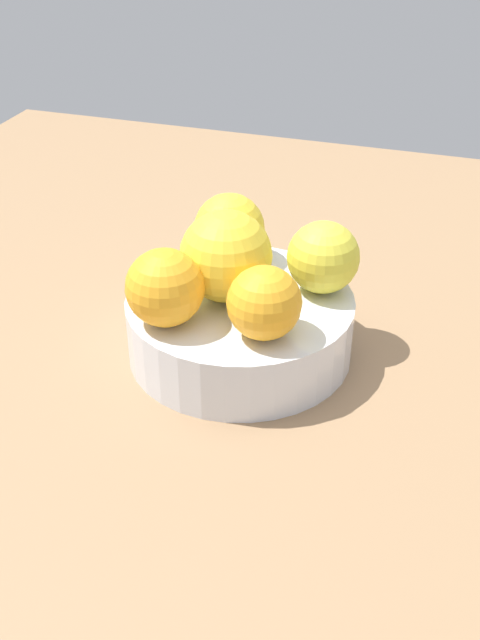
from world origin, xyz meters
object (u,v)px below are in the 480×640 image
Objects in this scene: fruit_bowl at (240,326)px; orange_in_bowl_4 at (165,288)px; orange_in_bowl_2 at (264,303)px; orange_in_bowl_3 at (229,228)px; orange_in_bowl_1 at (225,258)px; orange_in_bowl_0 at (323,257)px.

orange_in_bowl_4 reaches higher than fruit_bowl.
orange_in_bowl_2 is 12.91cm from orange_in_bowl_3.
orange_in_bowl_2 is at bearing -176.03° from orange_in_bowl_4.
orange_in_bowl_2 is at bearing 137.39° from orange_in_bowl_1.
orange_in_bowl_1 is 6.56cm from orange_in_bowl_2.
orange_in_bowl_3 is 11.76cm from orange_in_bowl_4.
orange_in_bowl_2 is (-4.78, 4.39, -0.95)cm from orange_in_bowl_1.
orange_in_bowl_0 reaches higher than orange_in_bowl_2.
orange_in_bowl_0 is at bearing -140.54° from orange_in_bowl_4.
orange_in_bowl_4 is (8.18, 0.57, 0.23)cm from orange_in_bowl_2.
orange_in_bowl_3 is at bearing -59.21° from orange_in_bowl_2.
orange_in_bowl_3 reaches higher than orange_in_bowl_2.
orange_in_bowl_4 is at bearing 3.97° from orange_in_bowl_2.
fruit_bowl is at bearing -131.37° from orange_in_bowl_4.
orange_in_bowl_2 is 0.92× the size of orange_in_bowl_3.
orange_in_bowl_1 is (7.59, 4.09, 0.79)cm from orange_in_bowl_0.
orange_in_bowl_0 is 8.66cm from orange_in_bowl_1.
orange_in_bowl_0 reaches higher than fruit_bowl.
orange_in_bowl_1 is 1.21× the size of orange_in_bowl_3.
orange_in_bowl_1 is at bearing 105.28° from orange_in_bowl_3.
orange_in_bowl_1 is 1.32× the size of orange_in_bowl_2.
fruit_bowl is at bearing 115.84° from orange_in_bowl_3.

